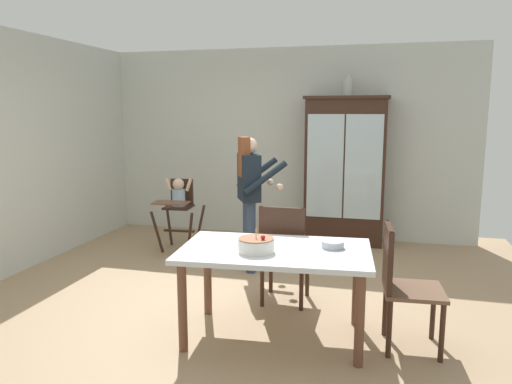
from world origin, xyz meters
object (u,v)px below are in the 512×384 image
serving_bowl (333,244)px  dining_chair_right_end (400,278)px  dining_table (275,260)px  high_chair_with_toddler (178,201)px  ceramic_vase (348,87)px  birthday_cake (256,245)px  dining_chair_far_side (284,248)px  adult_person (250,187)px  china_cabinet (345,171)px

serving_bowl → dining_chair_right_end: size_ratio=0.19×
dining_table → dining_chair_right_end: bearing=4.4°
serving_bowl → high_chair_with_toddler: bearing=137.6°
ceramic_vase → birthday_cake: bearing=-98.1°
dining_chair_far_side → adult_person: bearing=-57.6°
serving_bowl → birthday_cake: bearing=-155.6°
ceramic_vase → china_cabinet: bearing=-138.7°
china_cabinet → dining_chair_far_side: china_cabinet is taller
adult_person → dining_chair_far_side: (0.57, -0.90, -0.41)m
dining_table → birthday_cake: size_ratio=5.54×
birthday_cake → dining_chair_far_side: size_ratio=0.29×
high_chair_with_toddler → birthday_cake: (1.63, -2.26, 0.14)m
high_chair_with_toddler → dining_chair_right_end: 3.41m
serving_bowl → ceramic_vase: bearing=92.2°
adult_person → high_chair_with_toddler: bearing=35.1°
ceramic_vase → adult_person: ceramic_vase is taller
china_cabinet → birthday_cake: size_ratio=7.18×
dining_chair_right_end → serving_bowl: bearing=79.2°
dining_chair_right_end → adult_person: bearing=43.1°
serving_bowl → china_cabinet: bearing=92.3°
high_chair_with_toddler → birthday_cake: size_ratio=3.39×
china_cabinet → dining_chair_right_end: china_cabinet is taller
adult_person → dining_chair_far_side: adult_person is taller
china_cabinet → dining_chair_far_side: bearing=-99.1°
birthday_cake → dining_chair_far_side: (0.07, 0.77, -0.24)m
ceramic_vase → serving_bowl: bearing=-87.8°
china_cabinet → dining_table: china_cabinet is taller
china_cabinet → ceramic_vase: 1.12m
high_chair_with_toddler → dining_table: 2.76m
ceramic_vase → adult_person: bearing=-122.9°
adult_person → dining_chair_right_end: size_ratio=1.59×
birthday_cake → dining_chair_right_end: bearing=10.0°
dining_table → adult_person: bearing=112.0°
high_chair_with_toddler → dining_table: high_chair_with_toddler is taller
serving_bowl → dining_chair_right_end: dining_chair_right_end is taller
china_cabinet → ceramic_vase: size_ratio=7.45×
high_chair_with_toddler → adult_person: adult_person is taller
adult_person → dining_table: 1.71m
ceramic_vase → serving_bowl: (0.11, -2.89, -1.36)m
high_chair_with_toddler → dining_table: (1.75, -2.14, -0.01)m
china_cabinet → serving_bowl: 2.90m
high_chair_with_toddler → adult_person: (1.12, -0.58, 0.31)m
ceramic_vase → high_chair_with_toddler: (-2.08, -0.89, -1.48)m
ceramic_vase → high_chair_with_toddler: bearing=-156.7°
china_cabinet → serving_bowl: (0.12, -2.89, -0.24)m
dining_chair_right_end → dining_table: bearing=90.5°
dining_table → dining_chair_right_end: 0.97m
dining_table → dining_chair_far_side: size_ratio=1.62×
high_chair_with_toddler → dining_chair_far_side: size_ratio=0.99×
adult_person → serving_bowl: (1.07, -1.42, -0.20)m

